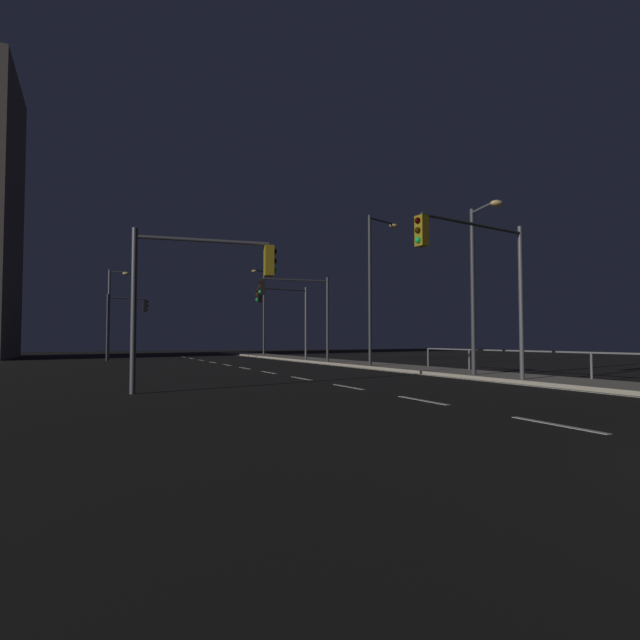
{
  "coord_description": "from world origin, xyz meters",
  "views": [
    {
      "loc": [
        -7.68,
        -1.34,
        1.54
      ],
      "look_at": [
        1.59,
        18.64,
        2.45
      ],
      "focal_mm": 27.63,
      "sensor_mm": 36.0,
      "label": 1
    }
  ],
  "objects_px": {
    "traffic_light_far_right": "(479,264)",
    "street_lamp_corner": "(477,272)",
    "street_lamp_mid_block": "(262,305)",
    "traffic_light_overhead_east": "(298,301)",
    "street_lamp_far_end": "(112,306)",
    "traffic_light_near_left": "(203,278)",
    "traffic_light_near_right": "(285,308)",
    "street_lamp_median": "(374,276)",
    "traffic_light_far_center": "(126,315)"
  },
  "relations": [
    {
      "from": "traffic_light_near_right",
      "to": "traffic_light_far_right",
      "type": "xyz_separation_m",
      "value": [
        -0.7,
        -20.23,
        0.23
      ]
    },
    {
      "from": "traffic_light_near_right",
      "to": "traffic_light_far_center",
      "type": "relative_size",
      "value": 1.06
    },
    {
      "from": "traffic_light_near_right",
      "to": "street_lamp_mid_block",
      "type": "relative_size",
      "value": 0.64
    },
    {
      "from": "traffic_light_near_right",
      "to": "traffic_light_overhead_east",
      "type": "distance_m",
      "value": 3.81
    },
    {
      "from": "traffic_light_far_right",
      "to": "street_lamp_mid_block",
      "type": "bearing_deg",
      "value": 84.54
    },
    {
      "from": "traffic_light_overhead_east",
      "to": "traffic_light_near_right",
      "type": "bearing_deg",
      "value": 82.5
    },
    {
      "from": "traffic_light_near_right",
      "to": "street_lamp_corner",
      "type": "relative_size",
      "value": 0.78
    },
    {
      "from": "traffic_light_near_right",
      "to": "street_lamp_median",
      "type": "relative_size",
      "value": 0.63
    },
    {
      "from": "traffic_light_far_center",
      "to": "traffic_light_near_left",
      "type": "bearing_deg",
      "value": -88.42
    },
    {
      "from": "traffic_light_far_center",
      "to": "traffic_light_far_right",
      "type": "bearing_deg",
      "value": -70.82
    },
    {
      "from": "street_lamp_corner",
      "to": "street_lamp_median",
      "type": "relative_size",
      "value": 0.81
    },
    {
      "from": "street_lamp_mid_block",
      "to": "street_lamp_far_end",
      "type": "height_order",
      "value": "street_lamp_mid_block"
    },
    {
      "from": "street_lamp_corner",
      "to": "traffic_light_near_left",
      "type": "bearing_deg",
      "value": -178.02
    },
    {
      "from": "traffic_light_overhead_east",
      "to": "traffic_light_far_center",
      "type": "relative_size",
      "value": 1.11
    },
    {
      "from": "traffic_light_far_right",
      "to": "street_lamp_median",
      "type": "distance_m",
      "value": 11.41
    },
    {
      "from": "traffic_light_overhead_east",
      "to": "traffic_light_far_center",
      "type": "xyz_separation_m",
      "value": [
        -9.67,
        10.76,
        -0.59
      ]
    },
    {
      "from": "traffic_light_overhead_east",
      "to": "traffic_light_far_right",
      "type": "relative_size",
      "value": 1.0
    },
    {
      "from": "traffic_light_overhead_east",
      "to": "street_lamp_median",
      "type": "distance_m",
      "value": 6.01
    },
    {
      "from": "traffic_light_overhead_east",
      "to": "traffic_light_far_right",
      "type": "distance_m",
      "value": 16.46
    },
    {
      "from": "traffic_light_near_left",
      "to": "street_lamp_corner",
      "type": "relative_size",
      "value": 0.71
    },
    {
      "from": "traffic_light_far_center",
      "to": "traffic_light_far_right",
      "type": "xyz_separation_m",
      "value": [
        9.47,
        -27.22,
        0.63
      ]
    },
    {
      "from": "street_lamp_mid_block",
      "to": "street_lamp_corner",
      "type": "bearing_deg",
      "value": -91.57
    },
    {
      "from": "traffic_light_near_left",
      "to": "street_lamp_far_end",
      "type": "xyz_separation_m",
      "value": [
        -1.57,
        27.6,
        0.87
      ]
    },
    {
      "from": "traffic_light_far_right",
      "to": "street_lamp_mid_block",
      "type": "distance_m",
      "value": 32.82
    },
    {
      "from": "traffic_light_far_center",
      "to": "street_lamp_corner",
      "type": "xyz_separation_m",
      "value": [
        11.76,
        -24.64,
        0.81
      ]
    },
    {
      "from": "street_lamp_mid_block",
      "to": "street_lamp_corner",
      "type": "distance_m",
      "value": 30.1
    },
    {
      "from": "street_lamp_mid_block",
      "to": "street_lamp_median",
      "type": "distance_m",
      "value": 21.6
    },
    {
      "from": "traffic_light_overhead_east",
      "to": "street_lamp_corner",
      "type": "relative_size",
      "value": 0.81
    },
    {
      "from": "traffic_light_far_center",
      "to": "street_lamp_mid_block",
      "type": "height_order",
      "value": "street_lamp_mid_block"
    },
    {
      "from": "traffic_light_far_right",
      "to": "street_lamp_corner",
      "type": "height_order",
      "value": "street_lamp_corner"
    },
    {
      "from": "traffic_light_far_right",
      "to": "street_lamp_mid_block",
      "type": "relative_size",
      "value": 0.67
    },
    {
      "from": "traffic_light_near_right",
      "to": "traffic_light_overhead_east",
      "type": "bearing_deg",
      "value": -97.5
    },
    {
      "from": "traffic_light_far_center",
      "to": "street_lamp_corner",
      "type": "height_order",
      "value": "street_lamp_corner"
    },
    {
      "from": "traffic_light_far_right",
      "to": "street_lamp_median",
      "type": "xyz_separation_m",
      "value": [
        2.6,
        11.06,
        1.06
      ]
    },
    {
      "from": "traffic_light_near_right",
      "to": "traffic_light_near_left",
      "type": "xyz_separation_m",
      "value": [
        -9.47,
        -18.04,
        -0.46
      ]
    },
    {
      "from": "traffic_light_near_left",
      "to": "street_lamp_mid_block",
      "type": "height_order",
      "value": "street_lamp_mid_block"
    },
    {
      "from": "traffic_light_near_left",
      "to": "traffic_light_overhead_east",
      "type": "height_order",
      "value": "traffic_light_overhead_east"
    },
    {
      "from": "traffic_light_overhead_east",
      "to": "street_lamp_median",
      "type": "bearing_deg",
      "value": -66.06
    },
    {
      "from": "traffic_light_near_left",
      "to": "street_lamp_far_end",
      "type": "bearing_deg",
      "value": 93.26
    },
    {
      "from": "traffic_light_far_right",
      "to": "street_lamp_corner",
      "type": "bearing_deg",
      "value": 48.29
    },
    {
      "from": "street_lamp_corner",
      "to": "street_lamp_median",
      "type": "xyz_separation_m",
      "value": [
        0.3,
        8.48,
        0.88
      ]
    },
    {
      "from": "street_lamp_corner",
      "to": "street_lamp_far_end",
      "type": "bearing_deg",
      "value": 114.92
    },
    {
      "from": "traffic_light_far_right",
      "to": "street_lamp_far_end",
      "type": "relative_size",
      "value": 0.77
    },
    {
      "from": "traffic_light_near_right",
      "to": "street_lamp_corner",
      "type": "height_order",
      "value": "street_lamp_corner"
    },
    {
      "from": "traffic_light_near_right",
      "to": "street_lamp_mid_block",
      "type": "bearing_deg",
      "value": 78.97
    },
    {
      "from": "traffic_light_near_left",
      "to": "street_lamp_median",
      "type": "height_order",
      "value": "street_lamp_median"
    },
    {
      "from": "street_lamp_corner",
      "to": "street_lamp_mid_block",
      "type": "bearing_deg",
      "value": 88.43
    },
    {
      "from": "traffic_light_near_right",
      "to": "street_lamp_far_end",
      "type": "distance_m",
      "value": 14.62
    },
    {
      "from": "traffic_light_overhead_east",
      "to": "street_lamp_median",
      "type": "relative_size",
      "value": 0.66
    },
    {
      "from": "street_lamp_median",
      "to": "traffic_light_far_right",
      "type": "bearing_deg",
      "value": -103.23
    }
  ]
}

